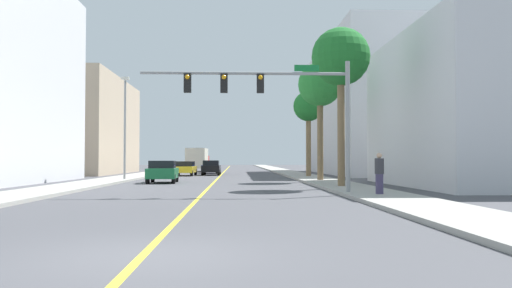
{
  "coord_description": "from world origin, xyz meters",
  "views": [
    {
      "loc": [
        1.54,
        -8.42,
        1.58
      ],
      "look_at": [
        2.8,
        24.05,
        2.57
      ],
      "focal_mm": 35.64,
      "sensor_mm": 36.0,
      "label": 1
    }
  ],
  "objects": [
    {
      "name": "car_yellow",
      "position": [
        -3.45,
        41.08,
        0.74
      ],
      "size": [
        2.04,
        4.44,
        1.4
      ],
      "rotation": [
        0.0,
        0.0,
        -0.03
      ],
      "color": "gold",
      "rests_on": "ground"
    },
    {
      "name": "car_black",
      "position": [
        -0.97,
        42.89,
        0.77
      ],
      "size": [
        1.81,
        4.42,
        1.48
      ],
      "rotation": [
        0.0,
        0.0,
        -0.01
      ],
      "color": "black",
      "rests_on": "ground"
    },
    {
      "name": "traffic_signal_mast",
      "position": [
        3.31,
        13.87,
        4.4
      ],
      "size": [
        9.25,
        0.36,
        5.8
      ],
      "color": "gray",
      "rests_on": "sidewalk_right"
    },
    {
      "name": "ground",
      "position": [
        0.0,
        42.0,
        0.0
      ],
      "size": [
        192.0,
        192.0,
        0.0
      ],
      "primitive_type": "plane",
      "color": "#47474C"
    },
    {
      "name": "building_right_far",
      "position": [
        17.26,
        47.8,
        7.16
      ],
      "size": [
        12.08,
        27.76,
        14.32
      ],
      "primitive_type": "cube",
      "color": "silver",
      "rests_on": "ground"
    },
    {
      "name": "palm_mid",
      "position": [
        7.43,
        27.0,
        6.74
      ],
      "size": [
        3.1,
        3.1,
        8.28
      ],
      "color": "brown",
      "rests_on": "sidewalk_right"
    },
    {
      "name": "sidewalk_left",
      "position": [
        -7.54,
        42.0,
        0.07
      ],
      "size": [
        2.9,
        168.0,
        0.15
      ],
      "primitive_type": "cube",
      "color": "#9E9B93",
      "rests_on": "ground"
    },
    {
      "name": "car_green",
      "position": [
        -3.42,
        26.01,
        0.77
      ],
      "size": [
        2.03,
        3.92,
        1.5
      ],
      "rotation": [
        0.0,
        0.0,
        0.04
      ],
      "color": "#196638",
      "rests_on": "ground"
    },
    {
      "name": "sidewalk_right",
      "position": [
        7.54,
        42.0,
        0.07
      ],
      "size": [
        2.9,
        168.0,
        0.15
      ],
      "primitive_type": "cube",
      "color": "#9E9B93",
      "rests_on": "ground"
    },
    {
      "name": "delivery_truck",
      "position": [
        -3.42,
        56.93,
        1.6
      ],
      "size": [
        2.61,
        7.18,
        2.99
      ],
      "rotation": [
        0.0,
        0.0,
        -0.03
      ],
      "color": "red",
      "rests_on": "ground"
    },
    {
      "name": "car_blue",
      "position": [
        -1.35,
        49.08,
        0.74
      ],
      "size": [
        1.89,
        4.49,
        1.39
      ],
      "rotation": [
        0.0,
        0.0,
        -0.03
      ],
      "color": "#1E389E",
      "rests_on": "ground"
    },
    {
      "name": "pedestrian",
      "position": [
        7.48,
        12.47,
        1.0
      ],
      "size": [
        0.38,
        0.38,
        1.7
      ],
      "rotation": [
        0.0,
        0.0,
        5.8
      ],
      "color": "#3F3859",
      "rests_on": "sidewalk_right"
    },
    {
      "name": "palm_near",
      "position": [
        7.23,
        18.9,
        7.07
      ],
      "size": [
        3.18,
        3.18,
        8.63
      ],
      "color": "brown",
      "rests_on": "sidewalk_right"
    },
    {
      "name": "lane_marking_center",
      "position": [
        0.0,
        42.0,
        0.0
      ],
      "size": [
        0.16,
        144.0,
        0.01
      ],
      "primitive_type": "cube",
      "color": "yellow",
      "rests_on": "ground"
    },
    {
      "name": "building_left_far",
      "position": [
        -18.35,
        49.03,
        5.29
      ],
      "size": [
        14.26,
        19.78,
        10.59
      ],
      "primitive_type": "cube",
      "color": "tan",
      "rests_on": "ground"
    },
    {
      "name": "street_lamp",
      "position": [
        -6.59,
        28.85,
        4.3
      ],
      "size": [
        0.56,
        0.28,
        7.47
      ],
      "color": "gray",
      "rests_on": "sidewalk_left"
    },
    {
      "name": "palm_far",
      "position": [
        7.77,
        35.11,
        6.0
      ],
      "size": [
        2.61,
        2.61,
        7.34
      ],
      "color": "brown",
      "rests_on": "sidewalk_right"
    }
  ]
}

